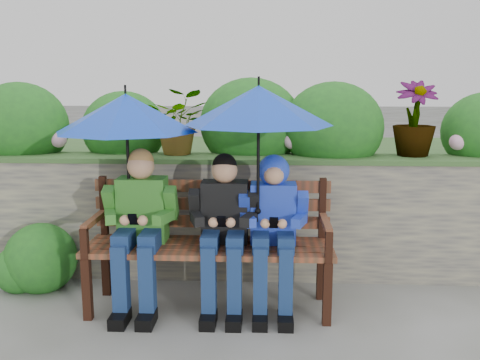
{
  "coord_description": "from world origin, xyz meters",
  "views": [
    {
      "loc": [
        0.19,
        -3.67,
        1.66
      ],
      "look_at": [
        0.0,
        0.1,
        0.95
      ],
      "focal_mm": 40.0,
      "sensor_mm": 36.0,
      "label": 1
    }
  ],
  "objects_px": {
    "boy_middle": "(224,224)",
    "boy_left": "(140,222)",
    "park_bench": "(210,235)",
    "umbrella_left": "(126,113)",
    "umbrella_right": "(259,106)",
    "boy_right": "(273,219)"
  },
  "relations": [
    {
      "from": "boy_middle",
      "to": "boy_left",
      "type": "bearing_deg",
      "value": -179.7
    },
    {
      "from": "park_bench",
      "to": "umbrella_left",
      "type": "bearing_deg",
      "value": -177.39
    },
    {
      "from": "park_bench",
      "to": "umbrella_right",
      "type": "height_order",
      "value": "umbrella_right"
    },
    {
      "from": "park_bench",
      "to": "boy_right",
      "type": "xyz_separation_m",
      "value": [
        0.46,
        -0.07,
        0.15
      ]
    },
    {
      "from": "boy_middle",
      "to": "umbrella_right",
      "type": "relative_size",
      "value": 1.11
    },
    {
      "from": "boy_middle",
      "to": "boy_right",
      "type": "height_order",
      "value": "boy_middle"
    },
    {
      "from": "boy_right",
      "to": "boy_left",
      "type": "bearing_deg",
      "value": -178.99
    },
    {
      "from": "boy_middle",
      "to": "umbrella_left",
      "type": "distance_m",
      "value": 1.05
    },
    {
      "from": "park_bench",
      "to": "boy_right",
      "type": "bearing_deg",
      "value": -8.71
    },
    {
      "from": "park_bench",
      "to": "boy_left",
      "type": "height_order",
      "value": "boy_left"
    },
    {
      "from": "boy_right",
      "to": "umbrella_left",
      "type": "height_order",
      "value": "umbrella_left"
    },
    {
      "from": "boy_right",
      "to": "umbrella_left",
      "type": "relative_size",
      "value": 1.11
    },
    {
      "from": "park_bench",
      "to": "boy_left",
      "type": "xyz_separation_m",
      "value": [
        -0.5,
        -0.09,
        0.12
      ]
    },
    {
      "from": "boy_left",
      "to": "park_bench",
      "type": "bearing_deg",
      "value": 10.01
    },
    {
      "from": "boy_left",
      "to": "boy_right",
      "type": "distance_m",
      "value": 0.96
    },
    {
      "from": "boy_middle",
      "to": "umbrella_left",
      "type": "relative_size",
      "value": 1.12
    },
    {
      "from": "boy_right",
      "to": "umbrella_right",
      "type": "distance_m",
      "value": 0.81
    },
    {
      "from": "park_bench",
      "to": "boy_middle",
      "type": "relative_size",
      "value": 1.56
    },
    {
      "from": "boy_right",
      "to": "umbrella_right",
      "type": "relative_size",
      "value": 1.1
    },
    {
      "from": "boy_left",
      "to": "boy_middle",
      "type": "bearing_deg",
      "value": 0.3
    },
    {
      "from": "boy_left",
      "to": "umbrella_right",
      "type": "relative_size",
      "value": 1.14
    },
    {
      "from": "boy_right",
      "to": "umbrella_right",
      "type": "bearing_deg",
      "value": -169.74
    }
  ]
}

